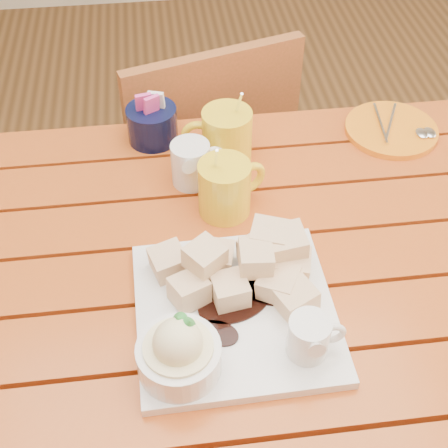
{
  "coord_description": "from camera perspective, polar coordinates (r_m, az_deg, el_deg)",
  "views": [
    {
      "loc": [
        -0.09,
        -0.63,
        1.49
      ],
      "look_at": [
        -0.01,
        0.03,
        0.82
      ],
      "focal_mm": 50.0,
      "sensor_mm": 36.0,
      "label": 1
    }
  ],
  "objects": [
    {
      "name": "sugar_caddy",
      "position": [
        1.2,
        -6.59,
        9.13
      ],
      "size": [
        0.09,
        0.09,
        0.1
      ],
      "color": "black",
      "rests_on": "table"
    },
    {
      "name": "table",
      "position": [
        1.06,
        0.67,
        -7.7
      ],
      "size": [
        1.2,
        0.79,
        0.75
      ],
      "color": "#9D3614",
      "rests_on": "ground"
    },
    {
      "name": "coffee_mug_left",
      "position": [
        1.14,
        0.12,
        8.12
      ],
      "size": [
        0.13,
        0.09,
        0.15
      ],
      "rotation": [
        0.0,
        0.0,
        -0.14
      ],
      "color": "yellow",
      "rests_on": "table"
    },
    {
      "name": "coffee_mug_right",
      "position": [
        1.03,
        0.18,
        3.4
      ],
      "size": [
        0.12,
        0.09,
        0.15
      ],
      "rotation": [
        0.0,
        0.0,
        0.44
      ],
      "color": "yellow",
      "rests_on": "table"
    },
    {
      "name": "orange_saucer",
      "position": [
        1.27,
        15.11,
        8.34
      ],
      "size": [
        0.18,
        0.18,
        0.02
      ],
      "rotation": [
        0.0,
        0.0,
        -0.3
      ],
      "color": "orange",
      "rests_on": "table"
    },
    {
      "name": "dessert_plate",
      "position": [
        0.88,
        0.4,
        -7.75
      ],
      "size": [
        0.29,
        0.29,
        0.11
      ],
      "rotation": [
        0.0,
        0.0,
        0.02
      ],
      "color": "white",
      "rests_on": "table"
    },
    {
      "name": "chair_far",
      "position": [
        1.58,
        -2.21,
        5.34
      ],
      "size": [
        0.49,
        0.49,
        0.84
      ],
      "rotation": [
        0.0,
        0.0,
        3.43
      ],
      "color": "brown",
      "rests_on": "ground"
    },
    {
      "name": "cream_pitcher",
      "position": [
        1.09,
        -2.94,
        5.6
      ],
      "size": [
        0.1,
        0.08,
        0.08
      ],
      "rotation": [
        0.0,
        0.0,
        0.23
      ],
      "color": "white",
      "rests_on": "table"
    }
  ]
}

